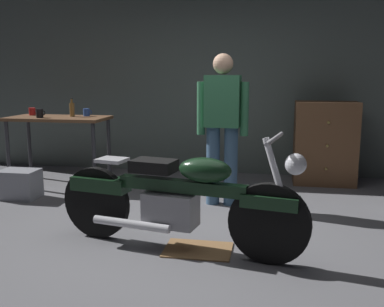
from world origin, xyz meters
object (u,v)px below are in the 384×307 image
(storage_bin, at_px, (20,184))
(bottle, at_px, (72,109))
(wooden_dresser, at_px, (325,143))
(mug_black_matte, at_px, (40,113))
(mug_red_diner, at_px, (32,111))
(person_standing, at_px, (222,123))
(motorcycle, at_px, (178,198))
(mug_blue_enamel, at_px, (87,112))

(storage_bin, xyz_separation_m, bottle, (0.32, 0.81, 0.83))
(wooden_dresser, xyz_separation_m, mug_black_matte, (-3.64, -0.76, 0.41))
(mug_red_diner, xyz_separation_m, bottle, (0.62, -0.08, 0.05))
(storage_bin, height_order, mug_black_matte, mug_black_matte)
(person_standing, xyz_separation_m, storage_bin, (-2.38, -0.17, -0.76))
(person_standing, bearing_deg, storage_bin, 7.31)
(storage_bin, relative_size, mug_red_diner, 3.66)
(motorcycle, bearing_deg, mug_red_diner, 151.02)
(wooden_dresser, height_order, mug_blue_enamel, wooden_dresser)
(person_standing, height_order, mug_black_matte, person_standing)
(person_standing, distance_m, mug_red_diner, 2.77)
(mug_blue_enamel, bearing_deg, bottle, -147.70)
(motorcycle, relative_size, bottle, 8.97)
(storage_bin, bearing_deg, motorcycle, -28.61)
(motorcycle, relative_size, wooden_dresser, 1.97)
(storage_bin, relative_size, mug_black_matte, 3.51)
(motorcycle, xyz_separation_m, mug_red_diner, (-2.46, 2.07, 0.50))
(mug_blue_enamel, bearing_deg, storage_bin, -117.82)
(motorcycle, relative_size, person_standing, 1.29)
(mug_black_matte, bearing_deg, bottle, 33.62)
(motorcycle, height_order, mug_red_diner, mug_red_diner)
(motorcycle, height_order, bottle, bottle)
(mug_blue_enamel, xyz_separation_m, bottle, (-0.16, -0.10, 0.05))
(motorcycle, distance_m, person_standing, 1.45)
(motorcycle, height_order, mug_black_matte, mug_black_matte)
(mug_red_diner, bearing_deg, wooden_dresser, 6.67)
(mug_black_matte, xyz_separation_m, bottle, (0.34, 0.23, 0.04))
(motorcycle, xyz_separation_m, bottle, (-1.84, 2.00, 0.55))
(wooden_dresser, height_order, mug_black_matte, wooden_dresser)
(motorcycle, bearing_deg, mug_blue_enamel, 139.94)
(motorcycle, height_order, wooden_dresser, wooden_dresser)
(person_standing, xyz_separation_m, bottle, (-2.06, 0.64, 0.07))
(storage_bin, relative_size, mug_blue_enamel, 3.75)
(motorcycle, xyz_separation_m, mug_blue_enamel, (-1.68, 2.09, 0.50))
(storage_bin, distance_m, bottle, 1.20)
(motorcycle, bearing_deg, person_standing, 92.07)
(mug_blue_enamel, bearing_deg, wooden_dresser, 7.92)
(storage_bin, height_order, bottle, bottle)
(wooden_dresser, distance_m, bottle, 3.38)
(mug_red_diner, xyz_separation_m, mug_black_matte, (0.28, -0.30, 0.01))
(mug_red_diner, height_order, mug_blue_enamel, mug_red_diner)
(person_standing, bearing_deg, bottle, -14.14)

